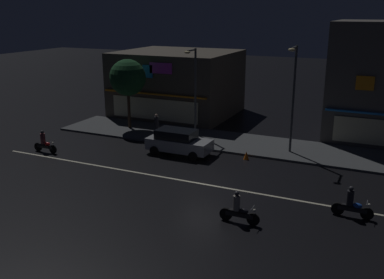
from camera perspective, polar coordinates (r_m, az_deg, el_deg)
name	(u,v)px	position (r m, az deg, el deg)	size (l,w,h in m)	color
ground_plane	(202,184)	(24.41, 1.37, -5.83)	(140.00, 140.00, 0.00)	black
lane_divider_stripe	(202,184)	(24.40, 1.37, -5.82)	(28.40, 0.16, 0.01)	beige
sidewalk_far	(247,144)	(31.54, 7.21, -0.59)	(29.90, 4.82, 0.14)	#424447
storefront_left_block	(178,83)	(40.43, -1.88, 7.39)	(10.07, 9.11, 5.73)	#4C443A
streetlamp_west	(194,84)	(32.56, 0.28, 7.21)	(0.44, 1.64, 6.49)	#47494C
streetlamp_mid	(293,91)	(28.97, 13.05, 6.19)	(0.44, 1.64, 7.03)	#47494C
pedestrian_on_sidewalk	(157,126)	(32.83, -4.64, 1.78)	(0.32, 0.32, 1.74)	#232328
street_tree	(128,78)	(34.98, -8.39, 7.98)	(2.87, 2.87, 5.50)	#473323
parked_car_near_kerb	(178,142)	(29.11, -1.78, -0.27)	(4.30, 1.98, 1.67)	#9EA0A5
motorcycle_lead	(44,143)	(31.19, -18.70, -0.47)	(1.90, 0.60, 1.52)	black
motorcycle_following	(352,204)	(21.77, 20.11, -7.96)	(1.90, 0.60, 1.52)	black
motorcycle_opposite_lane	(238,210)	(20.07, 6.08, -9.11)	(1.90, 0.60, 1.52)	black
traffic_cone	(246,155)	(28.46, 7.09, -2.05)	(0.36, 0.36, 0.55)	orange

